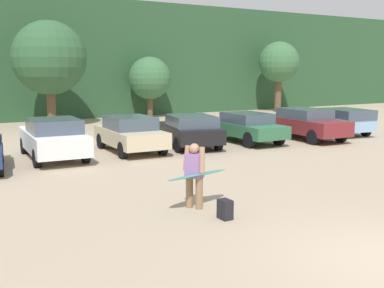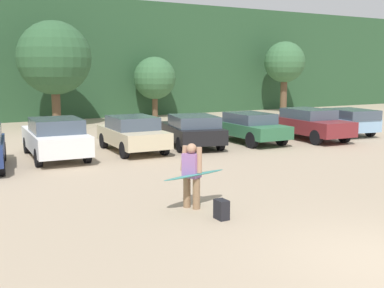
{
  "view_description": "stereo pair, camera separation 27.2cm",
  "coord_description": "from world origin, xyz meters",
  "px_view_note": "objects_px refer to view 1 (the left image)",
  "views": [
    {
      "loc": [
        -7.02,
        -5.14,
        3.35
      ],
      "look_at": [
        0.4,
        7.56,
        1.04
      ],
      "focal_mm": 44.1,
      "sensor_mm": 36.0,
      "label": 1
    },
    {
      "loc": [
        -6.79,
        -5.28,
        3.35
      ],
      "look_at": [
        0.4,
        7.56,
        1.04
      ],
      "focal_mm": 44.1,
      "sensor_mm": 36.0,
      "label": 2
    }
  ],
  "objects_px": {
    "person_adult": "(194,172)",
    "parked_car_forest_green": "(246,126)",
    "parked_car_sky_blue": "(338,120)",
    "backpack_dropped": "(225,209)",
    "parked_car_white": "(53,138)",
    "parked_car_champagne": "(130,133)",
    "parked_car_black": "(190,130)",
    "surfboard_teal": "(197,175)",
    "parked_car_maroon": "(306,123)"
  },
  "relations": [
    {
      "from": "parked_car_forest_green",
      "to": "surfboard_teal",
      "type": "bearing_deg",
      "value": 138.49
    },
    {
      "from": "parked_car_black",
      "to": "parked_car_maroon",
      "type": "distance_m",
      "value": 6.11
    },
    {
      "from": "parked_car_champagne",
      "to": "backpack_dropped",
      "type": "distance_m",
      "value": 9.56
    },
    {
      "from": "parked_car_white",
      "to": "parked_car_forest_green",
      "type": "xyz_separation_m",
      "value": [
        8.8,
        -0.41,
        -0.06
      ]
    },
    {
      "from": "backpack_dropped",
      "to": "person_adult",
      "type": "bearing_deg",
      "value": 98.54
    },
    {
      "from": "parked_car_sky_blue",
      "to": "person_adult",
      "type": "distance_m",
      "value": 15.45
    },
    {
      "from": "person_adult",
      "to": "backpack_dropped",
      "type": "bearing_deg",
      "value": 70.2
    },
    {
      "from": "backpack_dropped",
      "to": "surfboard_teal",
      "type": "bearing_deg",
      "value": 95.09
    },
    {
      "from": "parked_car_champagne",
      "to": "person_adult",
      "type": "relative_size",
      "value": 2.62
    },
    {
      "from": "parked_car_champagne",
      "to": "surfboard_teal",
      "type": "xyz_separation_m",
      "value": [
        -1.76,
        -8.33,
        0.05
      ]
    },
    {
      "from": "person_adult",
      "to": "parked_car_sky_blue",
      "type": "bearing_deg",
      "value": -178.16
    },
    {
      "from": "person_adult",
      "to": "surfboard_teal",
      "type": "xyz_separation_m",
      "value": [
        0.07,
        -0.03,
        -0.08
      ]
    },
    {
      "from": "parked_car_maroon",
      "to": "parked_car_sky_blue",
      "type": "xyz_separation_m",
      "value": [
        2.73,
        0.48,
        -0.05
      ]
    },
    {
      "from": "backpack_dropped",
      "to": "parked_car_maroon",
      "type": "bearing_deg",
      "value": 38.71
    },
    {
      "from": "parked_car_black",
      "to": "parked_car_maroon",
      "type": "xyz_separation_m",
      "value": [
        6.05,
        -0.85,
        0.05
      ]
    },
    {
      "from": "person_adult",
      "to": "surfboard_teal",
      "type": "height_order",
      "value": "person_adult"
    },
    {
      "from": "parked_car_black",
      "to": "parked_car_forest_green",
      "type": "relative_size",
      "value": 1.01
    },
    {
      "from": "parked_car_black",
      "to": "surfboard_teal",
      "type": "relative_size",
      "value": 2.3
    },
    {
      "from": "parked_car_white",
      "to": "parked_car_forest_green",
      "type": "relative_size",
      "value": 1.08
    },
    {
      "from": "parked_car_sky_blue",
      "to": "backpack_dropped",
      "type": "distance_m",
      "value": 15.9
    },
    {
      "from": "parked_car_maroon",
      "to": "backpack_dropped",
      "type": "relative_size",
      "value": 10.32
    },
    {
      "from": "parked_car_black",
      "to": "person_adult",
      "type": "distance_m",
      "value": 9.33
    },
    {
      "from": "parked_car_forest_green",
      "to": "parked_car_white",
      "type": "bearing_deg",
      "value": 88.78
    },
    {
      "from": "parked_car_sky_blue",
      "to": "parked_car_forest_green",
      "type": "bearing_deg",
      "value": 97.58
    },
    {
      "from": "parked_car_black",
      "to": "surfboard_teal",
      "type": "height_order",
      "value": "parked_car_black"
    },
    {
      "from": "parked_car_champagne",
      "to": "parked_car_black",
      "type": "relative_size",
      "value": 0.94
    },
    {
      "from": "parked_car_white",
      "to": "parked_car_sky_blue",
      "type": "relative_size",
      "value": 1.06
    },
    {
      "from": "surfboard_teal",
      "to": "backpack_dropped",
      "type": "bearing_deg",
      "value": 83.26
    },
    {
      "from": "person_adult",
      "to": "parked_car_forest_green",
      "type": "bearing_deg",
      "value": -161.64
    },
    {
      "from": "parked_car_champagne",
      "to": "parked_car_forest_green",
      "type": "xyz_separation_m",
      "value": [
        5.65,
        -0.37,
        -0.02
      ]
    },
    {
      "from": "person_adult",
      "to": "parked_car_white",
      "type": "bearing_deg",
      "value": -109.36
    },
    {
      "from": "surfboard_teal",
      "to": "parked_car_sky_blue",
      "type": "bearing_deg",
      "value": -161.43
    },
    {
      "from": "parked_car_white",
      "to": "parked_car_sky_blue",
      "type": "bearing_deg",
      "value": -89.11
    },
    {
      "from": "parked_car_black",
      "to": "parked_car_maroon",
      "type": "relative_size",
      "value": 0.96
    },
    {
      "from": "parked_car_champagne",
      "to": "parked_car_sky_blue",
      "type": "bearing_deg",
      "value": -90.43
    },
    {
      "from": "parked_car_white",
      "to": "backpack_dropped",
      "type": "relative_size",
      "value": 10.62
    },
    {
      "from": "surfboard_teal",
      "to": "backpack_dropped",
      "type": "height_order",
      "value": "surfboard_teal"
    },
    {
      "from": "parked_car_maroon",
      "to": "person_adult",
      "type": "xyz_separation_m",
      "value": [
        -10.62,
        -7.28,
        0.1
      ]
    },
    {
      "from": "parked_car_white",
      "to": "parked_car_black",
      "type": "distance_m",
      "value": 5.89
    },
    {
      "from": "parked_car_black",
      "to": "parked_car_champagne",
      "type": "bearing_deg",
      "value": 99.26
    },
    {
      "from": "parked_car_champagne",
      "to": "parked_car_sky_blue",
      "type": "relative_size",
      "value": 0.94
    },
    {
      "from": "parked_car_sky_blue",
      "to": "surfboard_teal",
      "type": "distance_m",
      "value": 15.4
    },
    {
      "from": "parked_car_forest_green",
      "to": "person_adult",
      "type": "bearing_deg",
      "value": 138.12
    },
    {
      "from": "parked_car_forest_green",
      "to": "backpack_dropped",
      "type": "relative_size",
      "value": 9.81
    },
    {
      "from": "parked_car_black",
      "to": "parked_car_sky_blue",
      "type": "bearing_deg",
      "value": -79.62
    },
    {
      "from": "parked_car_white",
      "to": "parked_car_forest_green",
      "type": "distance_m",
      "value": 8.81
    },
    {
      "from": "parked_car_sky_blue",
      "to": "backpack_dropped",
      "type": "xyz_separation_m",
      "value": [
        -13.19,
        -8.86,
        -0.53
      ]
    },
    {
      "from": "parked_car_forest_green",
      "to": "parked_car_maroon",
      "type": "xyz_separation_m",
      "value": [
        3.14,
        -0.65,
        0.05
      ]
    },
    {
      "from": "surfboard_teal",
      "to": "backpack_dropped",
      "type": "distance_m",
      "value": 1.23
    },
    {
      "from": "parked_car_champagne",
      "to": "backpack_dropped",
      "type": "bearing_deg",
      "value": 172.18
    }
  ]
}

